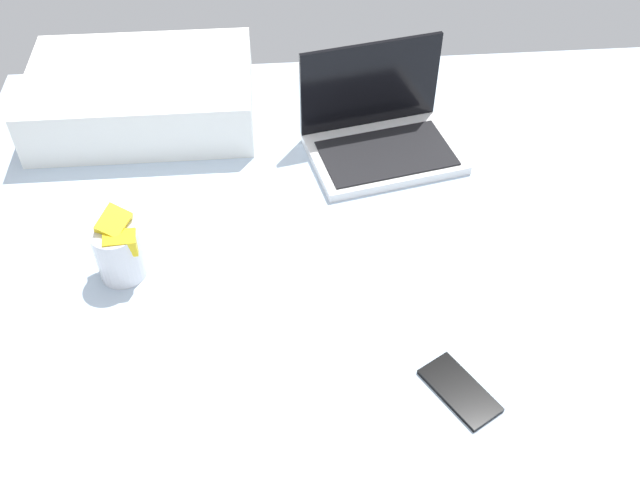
% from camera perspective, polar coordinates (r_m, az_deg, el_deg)
% --- Properties ---
extents(bed_mattress, '(1.80, 1.40, 0.18)m').
position_cam_1_polar(bed_mattress, '(1.52, 4.98, -2.68)').
color(bed_mattress, silver).
rests_on(bed_mattress, ground).
extents(laptop, '(0.37, 0.29, 0.23)m').
position_cam_1_polar(laptop, '(1.66, 4.79, 8.39)').
color(laptop, silver).
rests_on(laptop, bed_mattress).
extents(snack_cup, '(0.09, 0.10, 0.14)m').
position_cam_1_polar(snack_cup, '(1.41, -15.68, -0.78)').
color(snack_cup, silver).
rests_on(snack_cup, bed_mattress).
extents(cell_phone, '(0.13, 0.16, 0.01)m').
position_cam_1_polar(cell_phone, '(1.25, 11.00, -11.62)').
color(cell_phone, black).
rests_on(cell_phone, bed_mattress).
extents(pillow, '(0.52, 0.36, 0.13)m').
position_cam_1_polar(pillow, '(1.80, -13.90, 11.14)').
color(pillow, white).
rests_on(pillow, bed_mattress).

